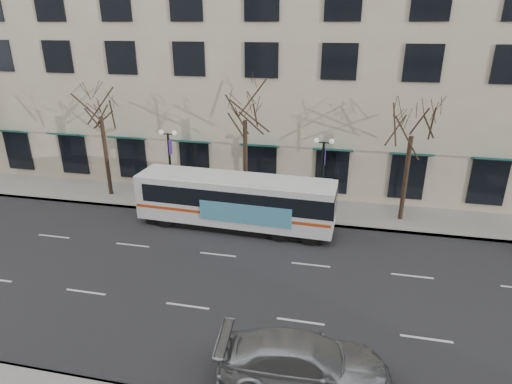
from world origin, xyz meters
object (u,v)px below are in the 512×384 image
(tree_far_right, at_px, (414,120))
(lamp_post_right, at_px, (322,174))
(city_bus, at_px, (236,200))
(tree_far_left, at_px, (99,102))
(silver_car, at_px, (303,362))
(tree_far_mid, at_px, (245,105))
(lamp_post_left, at_px, (170,164))

(tree_far_right, bearing_deg, lamp_post_right, -173.15)
(city_bus, bearing_deg, tree_far_right, 19.67)
(tree_far_right, bearing_deg, tree_far_left, 180.00)
(tree_far_left, distance_m, silver_car, 21.81)
(tree_far_left, distance_m, city_bus, 11.68)
(lamp_post_right, xyz_separation_m, city_bus, (-4.86, -2.41, -1.18))
(tree_far_right, height_order, lamp_post_right, tree_far_right)
(tree_far_left, xyz_separation_m, city_bus, (10.15, -3.01, -4.94))
(tree_far_right, height_order, silver_car, tree_far_right)
(silver_car, bearing_deg, tree_far_mid, 15.93)
(lamp_post_right, bearing_deg, tree_far_mid, 173.17)
(city_bus, relative_size, silver_car, 2.03)
(tree_far_left, distance_m, tree_far_right, 20.00)
(tree_far_mid, distance_m, city_bus, 5.96)
(lamp_post_right, bearing_deg, city_bus, -153.66)
(tree_far_mid, distance_m, lamp_post_left, 6.40)
(tree_far_mid, bearing_deg, lamp_post_right, -6.83)
(tree_far_right, xyz_separation_m, lamp_post_left, (-14.99, -0.60, -3.48))
(tree_far_left, height_order, lamp_post_right, tree_far_left)
(tree_far_right, xyz_separation_m, lamp_post_right, (-4.99, -0.60, -3.48))
(lamp_post_left, bearing_deg, tree_far_left, 173.17)
(lamp_post_right, bearing_deg, silver_car, -88.21)
(lamp_post_left, height_order, lamp_post_right, same)
(tree_far_mid, distance_m, tree_far_right, 10.01)
(lamp_post_left, height_order, city_bus, lamp_post_left)
(lamp_post_left, distance_m, lamp_post_right, 10.00)
(tree_far_left, bearing_deg, tree_far_mid, 0.00)
(tree_far_mid, xyz_separation_m, tree_far_right, (10.00, -0.00, -0.48))
(tree_far_mid, bearing_deg, city_bus, -87.23)
(lamp_post_left, bearing_deg, silver_car, -52.64)
(tree_far_mid, relative_size, tree_far_right, 1.06)
(tree_far_mid, xyz_separation_m, city_bus, (0.15, -3.01, -5.14))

